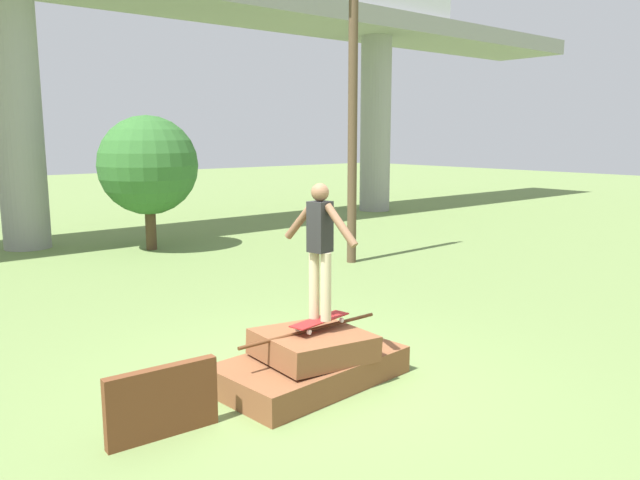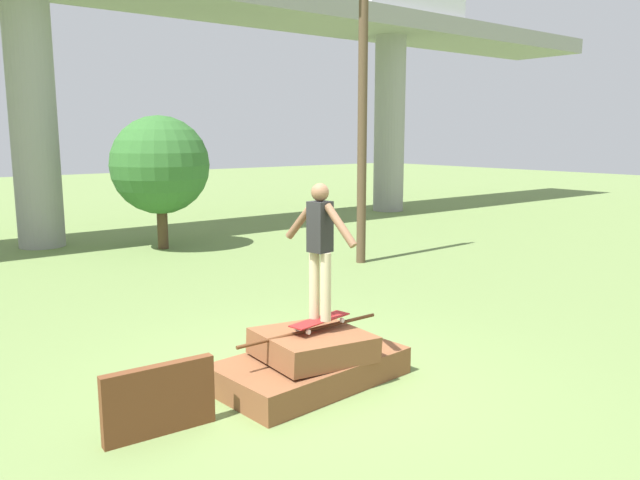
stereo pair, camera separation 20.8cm
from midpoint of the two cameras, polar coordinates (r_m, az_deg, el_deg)
ground_plane at (r=7.27m, az=-1.67°, el=-12.87°), size 80.00×80.00×0.00m
scrap_pile at (r=7.16m, az=-1.62°, el=-11.08°), size 2.20×1.32×0.64m
scrap_plank_loose at (r=6.15m, az=-15.17°, el=-14.11°), size 1.07×0.18×0.68m
skateboard at (r=7.08m, az=-0.85°, el=-7.37°), size 0.85×0.34×0.09m
skater at (r=6.87m, az=-0.87°, el=-0.27°), size 0.27×1.02×1.53m
highway_overpass at (r=17.17m, az=-26.89°, el=18.80°), size 44.00×3.23×6.83m
utility_pole at (r=13.51m, az=2.57°, el=13.00°), size 1.30×0.20×6.91m
tree_behind_left at (r=15.62m, az=-15.82°, el=6.57°), size 2.37×2.37×3.24m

